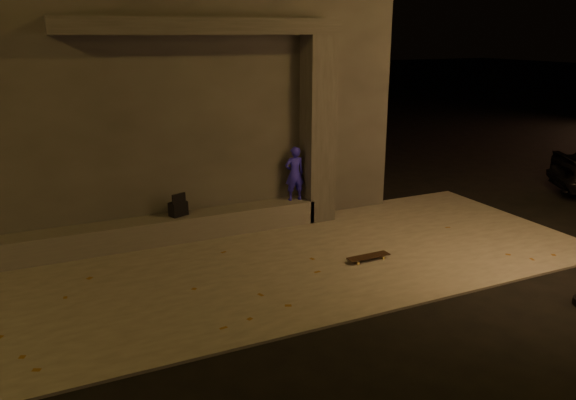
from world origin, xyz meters
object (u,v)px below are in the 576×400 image
skateboarder (295,174)px  backpack (178,208)px  column (318,130)px  skateboard (369,257)px

skateboarder → backpack: bearing=5.3°
column → backpack: column is taller
backpack → skateboard: (2.57, -2.35, -0.53)m
column → skateboard: (-0.27, -2.35, -1.73)m
column → skateboarder: bearing=180.0°
column → backpack: bearing=-180.0°
backpack → skateboard: backpack is taller
skateboarder → backpack: 2.37m
column → skateboarder: (-0.50, 0.00, -0.81)m
column → skateboard: bearing=-96.5°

